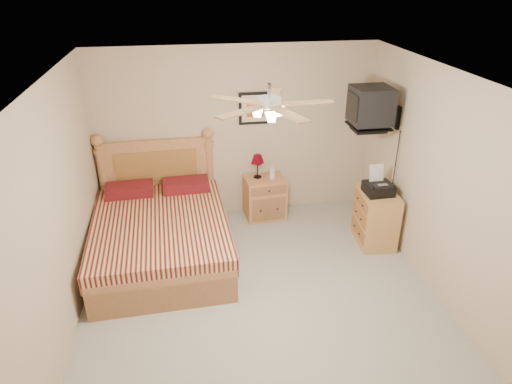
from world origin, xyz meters
The scene contains 16 objects.
floor centered at (0.00, 0.00, 0.00)m, with size 4.50×4.50×0.00m, color #9F9B8F.
ceiling centered at (0.00, 0.00, 2.50)m, with size 4.00×4.50×0.04m, color white.
wall_back centered at (0.00, 2.25, 1.25)m, with size 4.00×0.04×2.50m, color #C6AE91.
wall_left centered at (-2.00, 0.00, 1.25)m, with size 0.04×4.50×2.50m, color #C6AE91.
wall_right centered at (2.00, 0.00, 1.25)m, with size 0.04×4.50×2.50m, color #C6AE91.
bed centered at (-1.12, 1.12, 0.69)m, with size 1.63×2.14×1.38m, color #A46331, non-canonical shape.
nightstand centered at (0.38, 2.00, 0.31)m, with size 0.58×0.43×0.63m, color #B97645.
table_lamp centered at (0.28, 2.06, 0.81)m, with size 0.19×0.19×0.36m, color #600112, non-canonical shape.
lotion_bottle centered at (0.48, 1.96, 0.74)m, with size 0.09×0.09×0.23m, color silver.
framed_picture centered at (0.27, 2.23, 1.62)m, with size 0.46×0.04×0.46m, color black.
dresser centered at (1.73, 1.06, 0.38)m, with size 0.45×0.64×0.76m, color #BD7E40.
fax_machine centered at (1.70, 1.03, 0.94)m, with size 0.34×0.36×0.36m, color black, non-canonical shape.
magazine_lower centered at (1.72, 1.25, 0.77)m, with size 0.19×0.26×0.02m, color beige.
magazine_upper centered at (1.73, 1.24, 0.79)m, with size 0.20×0.27×0.02m, color tan.
wall_tv centered at (1.75, 1.34, 1.81)m, with size 0.56×0.46×0.58m, color black, non-canonical shape.
ceiling_fan centered at (0.00, -0.20, 2.36)m, with size 1.14×1.14×0.28m, color silver, non-canonical shape.
Camera 1 is at (-0.73, -3.95, 3.43)m, focal length 32.00 mm.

